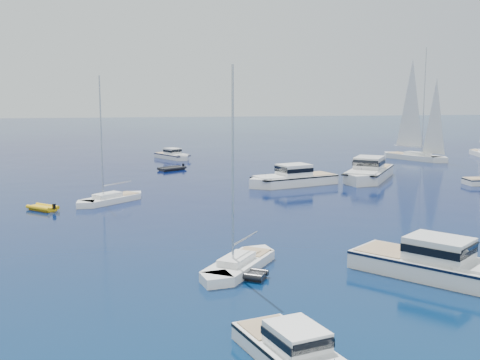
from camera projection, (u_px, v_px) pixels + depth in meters
name	position (u px, v px, depth m)	size (l,w,h in m)	color
ground	(294.00, 273.00, 36.18)	(400.00, 400.00, 0.00)	#072D4A
motor_cruiser_right	(441.00, 278.00, 35.21)	(3.63, 11.87, 3.12)	silver
motor_cruiser_centre	(292.00, 185.00, 69.02)	(3.62, 11.84, 3.11)	white
motor_cruiser_distant	(368.00, 180.00, 73.21)	(4.17, 13.63, 3.58)	silver
motor_cruiser_horizon	(173.00, 159.00, 94.76)	(2.51, 8.19, 2.15)	silver
sailboat_fore	(239.00, 270.00, 36.87)	(2.30, 8.83, 12.98)	white
sailboat_mid_l	(111.00, 202.00, 58.62)	(2.26, 8.71, 12.80)	white
sailboat_sails_r	(415.00, 160.00, 93.69)	(3.17, 12.21, 17.95)	silver
tender_yellow	(43.00, 210.00, 54.89)	(1.74, 3.08, 0.95)	#F2B50E
tender_grey_near	(242.00, 277.00, 35.36)	(1.72, 3.02, 0.95)	black
tender_grey_far	(172.00, 170.00, 81.66)	(2.14, 3.95, 0.95)	black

